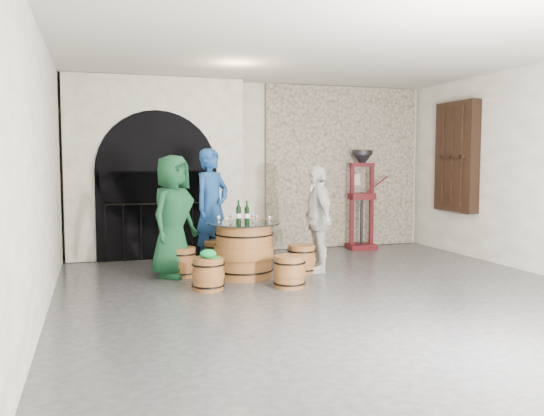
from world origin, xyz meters
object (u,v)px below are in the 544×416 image
object	(u,v)px
wine_bottle_center	(247,214)
barrel_stool_near_left	(208,274)
barrel_stool_far	(217,254)
person_green	(173,216)
corking_press	(362,192)
barrel_table	(244,250)
person_white	(317,219)
wine_bottle_left	(239,214)
side_barrel	(259,239)
person_blue	(212,207)
barrel_stool_left	(182,262)
wine_bottle_right	(239,213)
barrel_stool_near_right	(289,272)
barrel_stool_right	(302,259)

from	to	relation	value
wine_bottle_center	barrel_stool_near_left	bearing A→B (deg)	-137.93
barrel_stool_far	wine_bottle_center	size ratio (longest dim) A/B	1.38
person_green	corking_press	world-z (taller)	corking_press
barrel_table	person_white	distance (m)	1.27
person_green	wine_bottle_left	distance (m)	0.98
person_white	side_barrel	bearing A→B (deg)	-160.18
wine_bottle_left	person_blue	bearing A→B (deg)	99.81
barrel_stool_left	person_blue	bearing A→B (deg)	51.02
barrel_stool_left	barrel_stool_near_left	distance (m)	1.02
wine_bottle_left	wine_bottle_right	size ratio (longest dim) A/B	1.00
side_barrel	person_green	bearing A→B (deg)	-142.89
person_blue	wine_bottle_right	world-z (taller)	person_blue
barrel_table	person_blue	size ratio (longest dim) A/B	0.55
person_green	wine_bottle_left	xyz separation A→B (m)	(0.91, -0.37, 0.04)
barrel_stool_near_right	corking_press	world-z (taller)	corking_press
barrel_stool_far	person_white	size ratio (longest dim) A/B	0.27
person_green	wine_bottle_center	xyz separation A→B (m)	(1.03, -0.41, 0.04)
barrel_stool_near_left	person_green	bearing A→B (deg)	107.27
barrel_stool_left	wine_bottle_left	size ratio (longest dim) A/B	1.38
person_green	person_blue	xyz separation A→B (m)	(0.73, 0.71, 0.06)
barrel_stool_near_right	person_green	world-z (taller)	person_green
person_green	person_blue	distance (m)	1.02
barrel_stool_left	person_green	bearing A→B (deg)	158.75
barrel_table	wine_bottle_center	size ratio (longest dim) A/B	3.28
barrel_table	side_barrel	bearing A→B (deg)	67.04
barrel_stool_right	barrel_stool_near_left	distance (m)	1.75
wine_bottle_right	side_barrel	distance (m)	1.79
barrel_stool_near_right	wine_bottle_right	bearing A→B (deg)	114.98
barrel_stool_left	barrel_stool_far	size ratio (longest dim) A/B	1.00
barrel_stool_near_left	wine_bottle_left	distance (m)	1.16
barrel_stool_near_right	wine_bottle_center	bearing A→B (deg)	115.39
barrel_stool_near_left	person_white	bearing A→B (deg)	21.71
person_white	wine_bottle_center	world-z (taller)	person_white
wine_bottle_center	barrel_stool_far	bearing A→B (deg)	105.54
barrel_stool_left	barrel_stool_near_right	distance (m)	1.75
person_white	barrel_stool_near_left	bearing A→B (deg)	-65.56
barrel_table	barrel_stool_right	bearing A→B (deg)	3.82
barrel_stool_far	person_blue	size ratio (longest dim) A/B	0.23
barrel_table	wine_bottle_left	bearing A→B (deg)	166.07
barrel_stool_near_right	person_green	bearing A→B (deg)	139.28
person_green	wine_bottle_right	xyz separation A→B (m)	(0.95, -0.22, 0.04)
barrel_table	barrel_stool_near_left	xyz separation A→B (m)	(-0.66, -0.66, -0.19)
person_green	wine_bottle_right	world-z (taller)	person_green
side_barrel	person_blue	bearing A→B (deg)	-149.38
barrel_table	barrel_stool_near_left	size ratio (longest dim) A/B	2.37
wine_bottle_left	wine_bottle_right	world-z (taller)	same
person_blue	wine_bottle_center	xyz separation A→B (m)	(0.30, -1.12, -0.01)
barrel_stool_right	wine_bottle_right	bearing A→B (deg)	174.06
person_green	side_barrel	size ratio (longest dim) A/B	2.70
barrel_table	wine_bottle_right	world-z (taller)	wine_bottle_right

